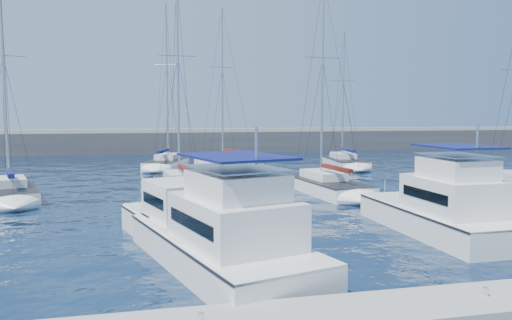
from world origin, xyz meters
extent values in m
plane|color=black|center=(0.00, 0.00, 0.00)|extent=(220.00, 220.00, 0.00)
cube|color=#424244|center=(0.00, 52.00, 1.00)|extent=(160.00, 6.00, 4.00)
cube|color=gray|center=(0.00, 52.00, 3.20)|extent=(160.00, 1.20, 0.50)
cube|color=gray|center=(0.00, -11.00, 0.30)|extent=(40.00, 2.20, 0.60)
cylinder|color=silver|center=(-8.00, -11.00, 0.72)|extent=(0.16, 0.16, 0.25)
cylinder|color=silver|center=(0.00, -11.00, 0.72)|extent=(0.16, 0.16, 0.25)
cube|color=white|center=(-8.02, -0.52, 0.40)|extent=(4.74, 7.74, 1.60)
cube|color=#262628|center=(-8.02, -0.52, 1.15)|extent=(4.79, 7.76, 0.08)
cube|color=white|center=(-7.77, -1.37, 2.00)|extent=(3.24, 3.89, 1.60)
cube|color=black|center=(-7.77, -1.37, 2.08)|extent=(3.10, 3.26, 0.45)
cube|color=#0D144F|center=(-7.40, -2.64, 2.30)|extent=(2.78, 2.75, 0.07)
cube|color=silver|center=(-6.58, -4.66, 0.40)|extent=(6.44, 11.05, 1.60)
cube|color=#262628|center=(-6.58, -4.66, 1.15)|extent=(6.51, 11.07, 0.08)
cube|color=silver|center=(-6.24, -5.89, 2.00)|extent=(4.40, 5.51, 1.60)
cube|color=black|center=(-6.24, -5.89, 2.08)|extent=(4.20, 4.60, 0.45)
cube|color=silver|center=(-6.18, -6.08, 3.25)|extent=(3.39, 3.94, 0.90)
cube|color=#0D144F|center=(-6.18, -6.08, 4.25)|extent=(3.83, 4.49, 0.08)
cube|color=silver|center=(4.45, -1.72, 0.40)|extent=(3.57, 9.51, 1.60)
cube|color=#262628|center=(4.45, -1.72, 1.15)|extent=(3.64, 9.51, 0.08)
cube|color=silver|center=(4.47, -2.88, 2.00)|extent=(2.98, 4.43, 1.60)
cube|color=black|center=(4.47, -2.88, 2.08)|extent=(3.03, 3.55, 0.45)
cube|color=silver|center=(4.47, -3.08, 3.25)|extent=(2.38, 3.10, 0.90)
cube|color=#0D144F|center=(4.47, -3.08, 4.25)|extent=(2.68, 3.55, 0.08)
cube|color=white|center=(-17.78, 12.05, 0.30)|extent=(4.89, 7.69, 1.30)
cube|color=#262628|center=(-17.78, 12.05, 0.93)|extent=(4.95, 7.71, 0.06)
cube|color=white|center=(-17.90, 12.48, 1.25)|extent=(2.75, 3.55, 0.55)
cylinder|color=silver|center=(-17.98, 12.74, 8.13)|extent=(0.18, 0.18, 13.36)
cylinder|color=silver|center=(-17.47, 11.02, 1.80)|extent=(1.12, 3.46, 0.12)
cube|color=#0D144F|center=(-17.45, 10.93, 1.95)|extent=(1.24, 3.18, 0.28)
cube|color=white|center=(-6.65, 12.54, 0.30)|extent=(3.71, 8.87, 1.30)
cube|color=#262628|center=(-6.65, 12.54, 0.93)|extent=(3.77, 8.87, 0.06)
cube|color=white|center=(-6.70, 13.08, 1.25)|extent=(2.26, 3.93, 0.55)
cylinder|color=silver|center=(-6.72, 13.40, 8.41)|extent=(0.18, 0.18, 13.93)
cylinder|color=silver|center=(-6.54, 11.25, 1.80)|extent=(0.48, 4.32, 0.12)
cube|color=#4D130F|center=(-6.53, 11.15, 1.95)|extent=(0.67, 3.91, 0.28)
cube|color=white|center=(3.59, 10.75, 0.30)|extent=(3.97, 9.26, 1.30)
cube|color=#262628|center=(3.59, 10.75, 0.93)|extent=(4.03, 9.26, 0.06)
cube|color=white|center=(3.53, 11.31, 1.25)|extent=(2.39, 4.11, 0.55)
cylinder|color=silver|center=(3.50, 11.65, 8.35)|extent=(0.18, 0.18, 13.81)
cylinder|color=silver|center=(3.72, 9.41, 1.80)|extent=(0.56, 4.49, 0.12)
cube|color=#4D130F|center=(3.73, 9.31, 1.95)|extent=(0.75, 4.06, 0.28)
cube|color=white|center=(-6.90, 29.32, 0.30)|extent=(5.20, 8.21, 1.30)
cube|color=#262628|center=(-6.90, 29.32, 0.93)|extent=(5.26, 8.23, 0.06)
cube|color=white|center=(-6.75, 29.77, 1.25)|extent=(2.88, 3.79, 0.55)
cylinder|color=silver|center=(-6.66, 30.05, 9.20)|extent=(0.18, 0.18, 15.51)
cylinder|color=silver|center=(-7.25, 28.22, 1.80)|extent=(1.29, 3.68, 0.12)
cube|color=#0D144F|center=(-7.28, 28.13, 1.95)|extent=(1.39, 3.39, 0.28)
cube|color=white|center=(-0.79, 27.74, 0.30)|extent=(6.06, 9.77, 1.30)
cube|color=#262628|center=(-0.79, 27.74, 0.93)|extent=(6.12, 9.79, 0.06)
cube|color=white|center=(-0.98, 28.29, 1.25)|extent=(3.27, 4.50, 0.55)
cylinder|color=silver|center=(-1.10, 28.61, 8.96)|extent=(0.18, 0.18, 15.02)
cylinder|color=silver|center=(-0.32, 26.43, 1.80)|extent=(1.68, 4.40, 0.12)
cube|color=#4D130F|center=(-0.28, 26.34, 1.95)|extent=(1.74, 4.04, 0.28)
cube|color=silver|center=(11.57, 26.35, 0.30)|extent=(3.83, 8.62, 1.30)
cube|color=#262628|center=(11.57, 26.35, 0.93)|extent=(3.89, 8.63, 0.06)
cube|color=silver|center=(11.63, 26.87, 1.25)|extent=(2.31, 3.84, 0.55)
cylinder|color=silver|center=(11.66, 27.18, 7.90)|extent=(0.18, 0.18, 12.90)
cylinder|color=silver|center=(11.45, 25.10, 1.80)|extent=(0.54, 4.17, 0.12)
cube|color=#0D144F|center=(11.44, 25.00, 1.95)|extent=(0.73, 3.78, 0.28)
camera|label=1|loc=(-9.32, -22.80, 5.71)|focal=35.00mm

